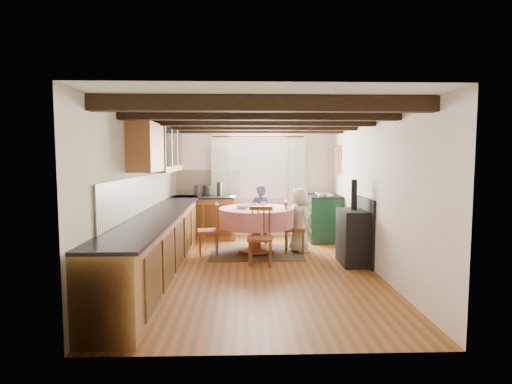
{
  "coord_description": "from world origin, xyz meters",
  "views": [
    {
      "loc": [
        -0.22,
        -6.22,
        1.77
      ],
      "look_at": [
        0.0,
        0.8,
        1.15
      ],
      "focal_mm": 28.4,
      "sensor_mm": 36.0,
      "label": 1
    }
  ],
  "objects_px": {
    "aga_range": "(323,217)",
    "child_far": "(260,214)",
    "chair_near": "(260,236)",
    "chair_left": "(208,229)",
    "child_right": "(300,220)",
    "cup": "(263,205)",
    "chair_right": "(295,227)",
    "cast_iron_stove": "(353,222)",
    "dining_table": "(256,230)"
  },
  "relations": [
    {
      "from": "dining_table",
      "to": "chair_right",
      "type": "relative_size",
      "value": 1.43
    },
    {
      "from": "chair_left",
      "to": "cup",
      "type": "relative_size",
      "value": 8.71
    },
    {
      "from": "child_far",
      "to": "child_right",
      "type": "height_order",
      "value": "child_far"
    },
    {
      "from": "aga_range",
      "to": "dining_table",
      "type": "bearing_deg",
      "value": -141.87
    },
    {
      "from": "aga_range",
      "to": "child_far",
      "type": "distance_m",
      "value": 1.4
    },
    {
      "from": "cast_iron_stove",
      "to": "cup",
      "type": "bearing_deg",
      "value": 146.81
    },
    {
      "from": "cast_iron_stove",
      "to": "dining_table",
      "type": "bearing_deg",
      "value": 151.81
    },
    {
      "from": "child_far",
      "to": "dining_table",
      "type": "bearing_deg",
      "value": 67.03
    },
    {
      "from": "dining_table",
      "to": "child_right",
      "type": "height_order",
      "value": "child_right"
    },
    {
      "from": "cup",
      "to": "chair_left",
      "type": "bearing_deg",
      "value": -169.04
    },
    {
      "from": "dining_table",
      "to": "aga_range",
      "type": "xyz_separation_m",
      "value": [
        1.45,
        1.14,
        0.07
      ]
    },
    {
      "from": "dining_table",
      "to": "chair_left",
      "type": "relative_size",
      "value": 1.48
    },
    {
      "from": "child_right",
      "to": "chair_near",
      "type": "bearing_deg",
      "value": 119.24
    },
    {
      "from": "child_far",
      "to": "chair_near",
      "type": "bearing_deg",
      "value": 72.23
    },
    {
      "from": "dining_table",
      "to": "child_far",
      "type": "distance_m",
      "value": 0.82
    },
    {
      "from": "cast_iron_stove",
      "to": "child_far",
      "type": "xyz_separation_m",
      "value": [
        -1.46,
        1.63,
        -0.1
      ]
    },
    {
      "from": "child_far",
      "to": "cup",
      "type": "relative_size",
      "value": 11.35
    },
    {
      "from": "chair_right",
      "to": "aga_range",
      "type": "xyz_separation_m",
      "value": [
        0.74,
        1.16,
        0.01
      ]
    },
    {
      "from": "chair_near",
      "to": "child_right",
      "type": "xyz_separation_m",
      "value": [
        0.77,
        0.88,
        0.12
      ]
    },
    {
      "from": "child_far",
      "to": "chair_left",
      "type": "bearing_deg",
      "value": 26.74
    },
    {
      "from": "chair_left",
      "to": "cast_iron_stove",
      "type": "relative_size",
      "value": 0.66
    },
    {
      "from": "chair_near",
      "to": "child_right",
      "type": "bearing_deg",
      "value": 55.47
    },
    {
      "from": "cup",
      "to": "child_far",
      "type": "bearing_deg",
      "value": 92.61
    },
    {
      "from": "chair_right",
      "to": "child_right",
      "type": "distance_m",
      "value": 0.17
    },
    {
      "from": "child_right",
      "to": "cup",
      "type": "height_order",
      "value": "child_right"
    },
    {
      "from": "child_right",
      "to": "cast_iron_stove",
      "type": "bearing_deg",
      "value": -159.35
    },
    {
      "from": "chair_near",
      "to": "chair_right",
      "type": "relative_size",
      "value": 0.99
    },
    {
      "from": "aga_range",
      "to": "chair_left",
      "type": "bearing_deg",
      "value": -151.94
    },
    {
      "from": "cast_iron_stove",
      "to": "child_far",
      "type": "height_order",
      "value": "cast_iron_stove"
    },
    {
      "from": "chair_near",
      "to": "child_far",
      "type": "xyz_separation_m",
      "value": [
        0.06,
        1.62,
        0.13
      ]
    },
    {
      "from": "cast_iron_stove",
      "to": "child_right",
      "type": "relative_size",
      "value": 1.17
    },
    {
      "from": "chair_left",
      "to": "cast_iron_stove",
      "type": "distance_m",
      "value": 2.56
    },
    {
      "from": "aga_range",
      "to": "chair_right",
      "type": "bearing_deg",
      "value": -122.66
    },
    {
      "from": "chair_near",
      "to": "chair_left",
      "type": "relative_size",
      "value": 1.03
    },
    {
      "from": "child_far",
      "to": "cup",
      "type": "bearing_deg",
      "value": 77.08
    },
    {
      "from": "dining_table",
      "to": "chair_left",
      "type": "height_order",
      "value": "chair_left"
    },
    {
      "from": "dining_table",
      "to": "chair_near",
      "type": "height_order",
      "value": "chair_near"
    },
    {
      "from": "child_right",
      "to": "cup",
      "type": "distance_m",
      "value": 0.73
    },
    {
      "from": "chair_right",
      "to": "aga_range",
      "type": "distance_m",
      "value": 1.38
    },
    {
      "from": "chair_left",
      "to": "cup",
      "type": "xyz_separation_m",
      "value": [
        1.01,
        0.19,
        0.41
      ]
    },
    {
      "from": "chair_left",
      "to": "child_far",
      "type": "relative_size",
      "value": 0.77
    },
    {
      "from": "chair_near",
      "to": "cup",
      "type": "bearing_deg",
      "value": 90.64
    },
    {
      "from": "chair_right",
      "to": "child_far",
      "type": "xyz_separation_m",
      "value": [
        -0.61,
        0.81,
        0.12
      ]
    },
    {
      "from": "cast_iron_stove",
      "to": "cup",
      "type": "relative_size",
      "value": 13.18
    },
    {
      "from": "chair_left",
      "to": "chair_right",
      "type": "bearing_deg",
      "value": 85.56
    },
    {
      "from": "dining_table",
      "to": "chair_left",
      "type": "bearing_deg",
      "value": -173.59
    },
    {
      "from": "dining_table",
      "to": "chair_near",
      "type": "relative_size",
      "value": 1.45
    },
    {
      "from": "chair_left",
      "to": "child_right",
      "type": "xyz_separation_m",
      "value": [
        1.68,
        0.15,
        0.13
      ]
    },
    {
      "from": "aga_range",
      "to": "cast_iron_stove",
      "type": "bearing_deg",
      "value": -86.82
    },
    {
      "from": "dining_table",
      "to": "cup",
      "type": "distance_m",
      "value": 0.49
    }
  ]
}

